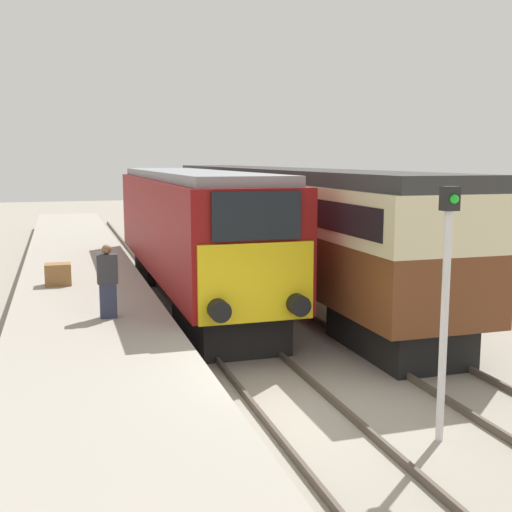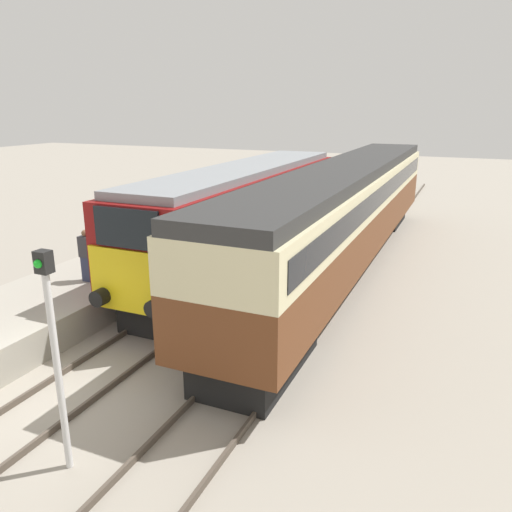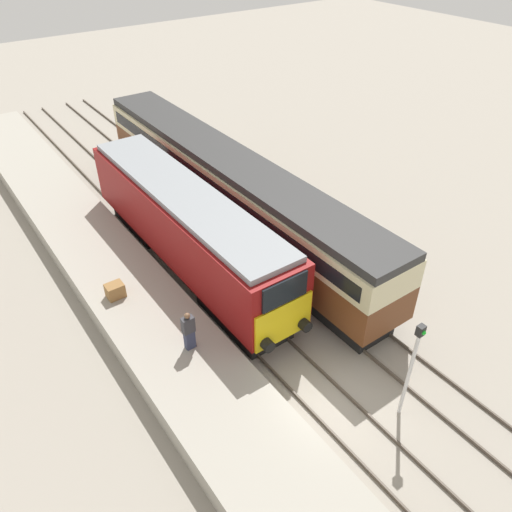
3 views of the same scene
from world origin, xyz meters
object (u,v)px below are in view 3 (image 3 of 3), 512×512
object	(u,v)px
locomotive	(187,227)
person_on_platform	(189,331)
signal_post	(412,364)
passenger_carriage	(228,184)
luggage_crate	(115,291)

from	to	relation	value
locomotive	person_on_platform	world-z (taller)	locomotive
person_on_platform	signal_post	distance (m)	7.48
passenger_carriage	person_on_platform	xyz separation A→B (m)	(-6.29, -7.09, -0.77)
signal_post	luggage_crate	bearing A→B (deg)	119.29
luggage_crate	person_on_platform	bearing A→B (deg)	-75.91
locomotive	signal_post	distance (m)	11.23
person_on_platform	signal_post	bearing A→B (deg)	-51.97
luggage_crate	passenger_carriage	bearing A→B (deg)	21.52
locomotive	passenger_carriage	distance (m)	3.88
locomotive	person_on_platform	xyz separation A→B (m)	(-2.89, -5.23, -0.53)
locomotive	passenger_carriage	bearing A→B (deg)	28.72
locomotive	person_on_platform	bearing A→B (deg)	-118.97
signal_post	luggage_crate	size ratio (longest dim) A/B	5.66
locomotive	person_on_platform	distance (m)	6.00
person_on_platform	locomotive	bearing A→B (deg)	61.03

